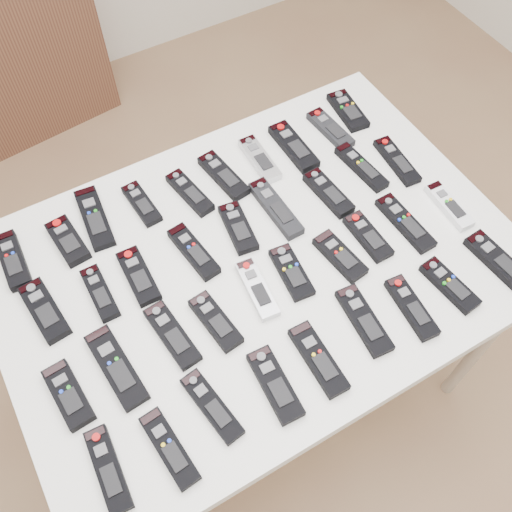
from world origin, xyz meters
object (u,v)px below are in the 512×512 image
remote_16 (328,193)px  remote_32 (275,384)px  remote_26 (368,236)px  remote_24 (291,272)px  remote_0 (13,260)px  remote_14 (238,228)px  remote_34 (364,320)px  remote_8 (330,129)px  remote_12 (139,276)px  remote_21 (172,335)px  remote_7 (294,146)px  remote_10 (45,311)px  remote_19 (68,395)px  remote_33 (318,359)px  remote_37 (498,261)px  remote_23 (257,289)px  remote_1 (68,241)px  remote_25 (340,256)px  remote_28 (449,206)px  remote_36 (450,285)px  remote_2 (95,218)px  remote_27 (405,223)px  remote_3 (142,204)px  table (256,273)px  remote_15 (276,208)px  remote_30 (169,448)px  remote_9 (348,111)px  remote_22 (216,321)px  remote_4 (190,193)px  remote_35 (411,307)px  remote_31 (212,406)px  remote_18 (397,161)px  remote_17 (361,167)px  remote_20 (116,367)px  remote_6 (260,159)px  remote_5 (223,176)px

remote_16 → remote_32: same height
remote_26 → remote_24: bearing=178.0°
remote_0 → remote_24: (0.57, -0.37, -0.00)m
remote_16 → remote_14: bearing=171.4°
remote_0 → remote_34: bearing=-38.6°
remote_8 → remote_12: 0.69m
remote_8 → remote_24: bearing=-139.2°
remote_16 → remote_21: 0.56m
remote_7 → remote_10: 0.78m
remote_16 → remote_19: (-0.78, -0.18, 0.00)m
remote_33 → remote_37: bearing=0.4°
remote_12 → remote_23: bearing=-35.4°
remote_1 → remote_25: bearing=-38.9°
remote_26 → remote_33: (-0.29, -0.21, 0.00)m
remote_16 → remote_26: bearing=-91.0°
remote_12 → remote_32: (0.14, -0.39, 0.00)m
remote_0 → remote_12: (0.25, -0.19, -0.00)m
remote_26 → remote_34: (-0.15, -0.18, 0.00)m
remote_26 → remote_28: bearing=-6.5°
remote_24 → remote_36: bearing=-29.5°
remote_0 → remote_28: remote_0 is taller
remote_7 → remote_2: bearing=175.3°
remote_26 → remote_27: bearing=-7.3°
remote_3 → remote_36: remote_36 is taller
table → remote_21: (-0.26, -0.08, 0.07)m
remote_10 → remote_1: bearing=48.6°
table → remote_36: remote_36 is taller
remote_8 → remote_10: 0.91m
remote_14 → remote_15: remote_15 is taller
remote_30 → remote_34: size_ratio=0.95×
remote_9 → remote_26: bearing=-112.2°
remote_22 → remote_28: 0.68m
remote_10 → remote_28: size_ratio=1.07×
table → remote_25: size_ratio=8.44×
remote_19 → remote_28: bearing=-5.0°
remote_4 → remote_26: size_ratio=1.09×
table → remote_8: 0.49m
remote_9 → remote_25: size_ratio=1.06×
remote_35 → remote_32: bearing=-174.5°
remote_7 → remote_31: bearing=-135.1°
remote_26 → remote_18: bearing=37.0°
remote_1 → remote_8: remote_1 is taller
remote_32 → remote_19: bearing=156.1°
remote_17 → remote_31: 0.76m
remote_20 → remote_32: bearing=-41.1°
remote_0 → remote_19: size_ratio=1.10×
remote_6 → remote_28: size_ratio=1.06×
remote_5 → remote_19: 0.68m
remote_31 → remote_25: bearing=13.0°
remote_15 → remote_28: remote_15 is taller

